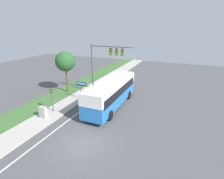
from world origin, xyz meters
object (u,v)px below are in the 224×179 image
(signal_gantry, at_px, (105,59))
(street_sign, at_px, (81,87))
(pedestrian_signal, at_px, (52,97))
(utility_cabinet, at_px, (43,112))
(bus, at_px, (111,91))

(signal_gantry, xyz_separation_m, street_sign, (-2.16, -2.86, -3.33))
(pedestrian_signal, distance_m, utility_cabinet, 2.03)
(pedestrian_signal, bearing_deg, utility_cabinet, -85.82)
(street_sign, distance_m, utility_cabinet, 6.12)
(signal_gantry, distance_m, pedestrian_signal, 8.52)
(bus, relative_size, signal_gantry, 1.44)
(bus, height_order, utility_cabinet, bus)
(signal_gantry, distance_m, utility_cabinet, 10.36)
(pedestrian_signal, xyz_separation_m, street_sign, (1.11, 4.29, -0.03))
(bus, relative_size, utility_cabinet, 8.04)
(bus, bearing_deg, signal_gantry, 127.60)
(signal_gantry, bearing_deg, bus, -52.40)
(signal_gantry, height_order, pedestrian_signal, signal_gantry)
(bus, relative_size, street_sign, 3.92)
(signal_gantry, height_order, utility_cabinet, signal_gantry)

